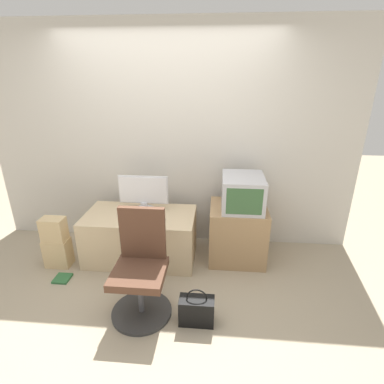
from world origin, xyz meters
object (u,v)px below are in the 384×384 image
Objects in this scene: handbag at (197,310)px; cardboard_box_lower at (58,252)px; main_monitor at (143,193)px; book at (62,278)px; mouse at (163,219)px; keyboard at (143,218)px; crt_tv at (243,192)px; office_chair at (141,272)px.

cardboard_box_lower is at bearing 156.44° from handbag.
main_monitor reaches higher than book.
main_monitor is at bearing 137.02° from mouse.
mouse is at bearing 117.48° from handbag.
handbag is at bearing -57.15° from main_monitor.
cardboard_box_lower is 1.97× the size of book.
main_monitor is 9.64× the size of mouse.
main_monitor is 1.84× the size of keyboard.
keyboard is at bearing -80.73° from main_monitor.
mouse reaches higher than handbag.
keyboard is (0.04, -0.22, -0.20)m from main_monitor.
main_monitor is at bearing 38.49° from book.
crt_tv is 2.14m from book.
keyboard is 0.76m from office_chair.
office_chair is 2.74× the size of handbag.
office_chair reaches higher than mouse.
handbag is 2.12× the size of book.
handbag is at bearing -17.26° from book.
book is at bearing -141.51° from main_monitor.
main_monitor reaches higher than keyboard.
cardboard_box_lower is at bearing -158.52° from main_monitor.
crt_tv is at bearing 17.17° from book.
main_monitor is 0.41m from mouse.
keyboard is 0.94× the size of cardboard_box_lower.
handbag is (0.43, -0.83, -0.44)m from mouse.
mouse is 0.06× the size of office_chair.
main_monitor is at bearing 21.48° from cardboard_box_lower.
office_chair reaches higher than book.
office_chair is 5.82× the size of book.
main_monitor is 3.41× the size of book.
handbag is at bearing -13.35° from office_chair.
book is (-0.96, 0.34, -0.39)m from office_chair.
main_monitor reaches higher than mouse.
mouse is at bearing 19.79° from book.
keyboard is at bearing -170.14° from crt_tv.
book is at bearing -58.55° from cardboard_box_lower.
crt_tv is at bearing 13.89° from mouse.
crt_tv is 0.54× the size of office_chair.
main_monitor is 1.42m from handbag.
crt_tv is (0.85, 0.21, 0.26)m from mouse.
main_monitor is at bearing 122.85° from handbag.
keyboard is 1.85× the size of book.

